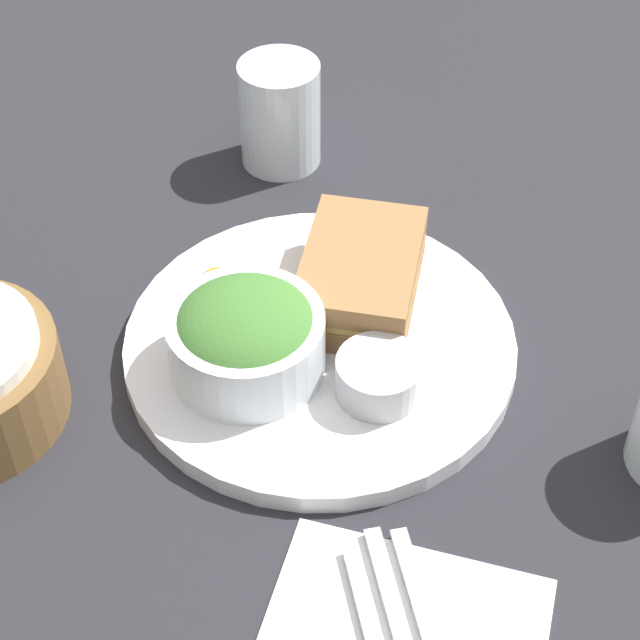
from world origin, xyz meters
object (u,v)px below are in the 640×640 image
object	(u,v)px
drink_glass	(280,114)
fork	(429,634)
knife	(402,639)
dressing_cup	(379,377)
salad_bowl	(246,336)
plate	(320,345)
sandwich	(360,275)

from	to	relation	value
drink_glass	fork	xyz separation A→B (m)	(-0.47, -0.25, -0.05)
fork	knife	bearing A→B (deg)	-90.00
drink_glass	knife	xyz separation A→B (m)	(-0.48, -0.23, -0.05)
dressing_cup	drink_glass	size ratio (longest dim) A/B	0.63
salad_bowl	fork	bearing A→B (deg)	-134.43
drink_glass	fork	world-z (taller)	drink_glass
salad_bowl	drink_glass	xyz separation A→B (m)	(0.29, 0.06, 0.00)
plate	salad_bowl	xyz separation A→B (m)	(-0.05, 0.05, 0.04)
dressing_cup	plate	bearing A→B (deg)	53.82
dressing_cup	salad_bowl	bearing A→B (deg)	91.50
dressing_cup	fork	size ratio (longest dim) A/B	0.41
dressing_cup	drink_glass	distance (m)	0.34
plate	sandwich	bearing A→B (deg)	-19.34
salad_bowl	fork	world-z (taller)	salad_bowl
drink_glass	fork	distance (m)	0.54
plate	fork	world-z (taller)	plate
knife	drink_glass	bearing A→B (deg)	178.35
salad_bowl	dressing_cup	world-z (taller)	salad_bowl
dressing_cup	fork	xyz separation A→B (m)	(-0.18, -0.08, -0.03)
fork	knife	world-z (taller)	same
fork	knife	xyz separation A→B (m)	(-0.01, 0.02, 0.00)
drink_glass	knife	bearing A→B (deg)	-154.09
plate	drink_glass	size ratio (longest dim) A/B	3.01
dressing_cup	knife	distance (m)	0.20
sandwich	dressing_cup	distance (m)	0.11
sandwich	salad_bowl	distance (m)	0.12
plate	knife	xyz separation A→B (m)	(-0.24, -0.12, -0.00)
plate	knife	size ratio (longest dim) A/B	1.88
plate	sandwich	world-z (taller)	sandwich
sandwich	knife	distance (m)	0.31
sandwich	knife	world-z (taller)	sandwich
drink_glass	salad_bowl	bearing A→B (deg)	-167.50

